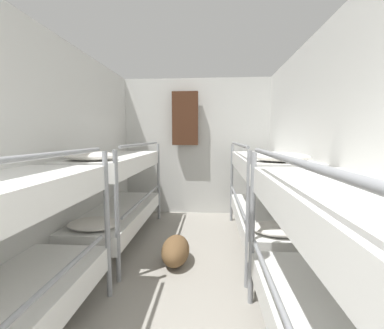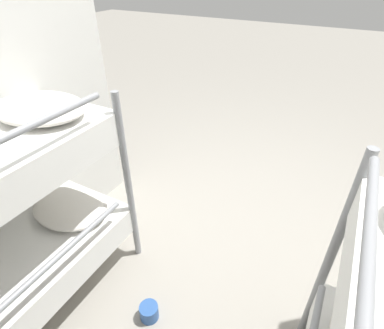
% 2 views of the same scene
% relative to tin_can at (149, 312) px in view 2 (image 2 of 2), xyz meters
% --- Properties ---
extents(ground_plane, '(20.00, 20.00, 0.00)m').
position_rel_tin_can_xyz_m(ground_plane, '(-0.24, -0.94, -0.05)').
color(ground_plane, gray).
extents(tin_can, '(0.12, 0.12, 0.10)m').
position_rel_tin_can_xyz_m(tin_can, '(0.00, 0.00, 0.00)').
color(tin_can, '#2D569E').
rests_on(tin_can, ground_plane).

